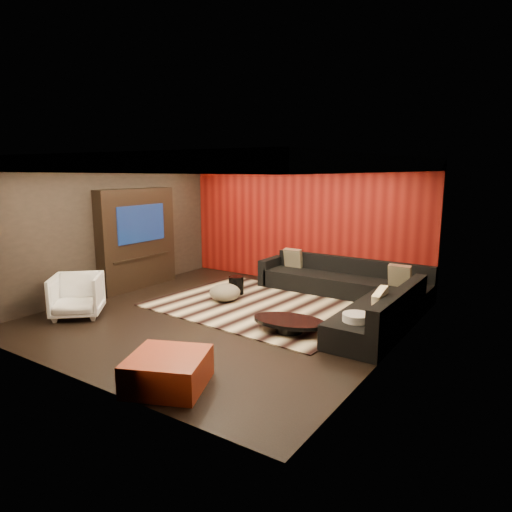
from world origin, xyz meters
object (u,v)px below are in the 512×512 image
Objects in this scene: coffee_table at (289,325)px; sectional_sofa at (354,294)px; armchair at (77,296)px; white_side_table at (356,330)px; orange_ottoman at (168,371)px; drum_stool at (236,285)px.

sectional_sofa reaches higher than coffee_table.
coffee_table is 3.85m from armchair.
white_side_table reaches higher than coffee_table.
sectional_sofa is at bearing -1.60° from armchair.
white_side_table is (1.12, 0.03, 0.13)m from coffee_table.
white_side_table is 0.60× the size of armchair.
orange_ottoman is 1.07× the size of armchair.
drum_stool is 2.47m from sectional_sofa.
coffee_table is 3.23× the size of drum_stool.
white_side_table is at bearing -24.90° from armchair.
sectional_sofa is (2.40, 0.56, 0.05)m from drum_stool.
sectional_sofa reaches higher than drum_stool.
armchair reaches higher than orange_ottoman.
armchair is 5.14m from sectional_sofa.
coffee_table is 1.43× the size of armchair.
orange_ottoman is 4.42m from sectional_sofa.
white_side_table reaches higher than orange_ottoman.
sectional_sofa is (3.94, 3.30, -0.12)m from armchair.
orange_ottoman is (1.73, -3.80, -0.01)m from drum_stool.
sectional_sofa is (0.35, 1.92, 0.14)m from coffee_table.
drum_stool is 0.10× the size of sectional_sofa.
armchair reaches higher than coffee_table.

